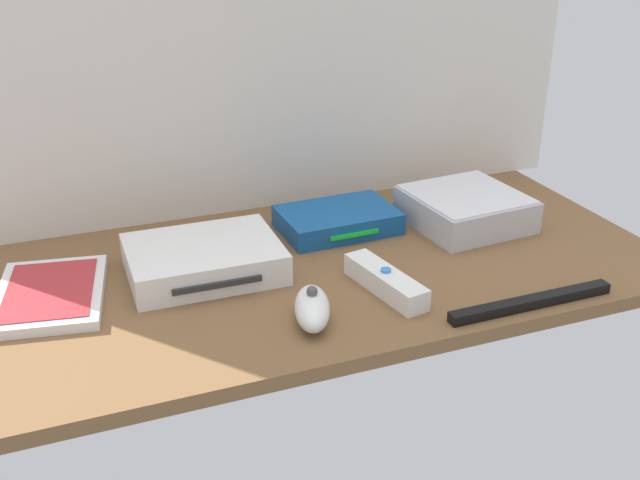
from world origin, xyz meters
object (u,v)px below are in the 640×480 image
Objects in this scene: network_router at (338,220)px; remote_nunchuk at (312,308)px; game_console at (204,259)px; sensor_bar at (531,302)px; mini_computer at (465,208)px; game_case at (50,294)px; remote_wand at (385,281)px.

network_router is 1.69× the size of remote_nunchuk.
game_console is 44.81cm from sensor_bar.
network_router is 0.77× the size of sensor_bar.
mini_computer is at bearing -16.23° from network_router.
game_console is 20.36cm from remote_nunchuk.
game_case is 44.52cm from remote_wand.
remote_nunchuk is at bearing -120.70° from network_router.
game_case is 63.13cm from sensor_bar.
remote_wand is at bearing 36.42° from remote_nunchuk.
game_case is at bearing -179.15° from game_console.
game_case is at bearing -172.67° from network_router.
mini_computer is at bearing 76.82° from sensor_bar.
network_router is at bearing 18.83° from game_case.
remote_nunchuk reaches higher than network_router.
network_router is 1.21× the size of remote_wand.
remote_nunchuk reaches higher than remote_wand.
remote_nunchuk is at bearing -172.11° from remote_wand.
remote_nunchuk is (9.42, -18.05, -0.16)cm from game_console.
remote_nunchuk reaches higher than game_case.
remote_wand is 1.40× the size of remote_nunchuk.
network_router is (-20.11, 5.18, -0.94)cm from mini_computer.
mini_computer is at bearing 25.81° from remote_wand.
game_console is 1.01× the size of game_case.
network_router is at bearing 165.56° from mini_computer.
remote_wand is (21.45, -14.11, -0.69)cm from game_console.
game_case is at bearing 151.32° from remote_wand.
sensor_bar is (58.07, -24.78, -0.06)cm from game_case.
game_console is at bearing 135.87° from remote_nunchuk.
game_console reaches higher than remote_wand.
sensor_bar is (14.01, -31.85, -1.00)cm from network_router.
game_console is at bearing 136.42° from remote_wand.
network_router is at bearing 74.81° from remote_wand.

